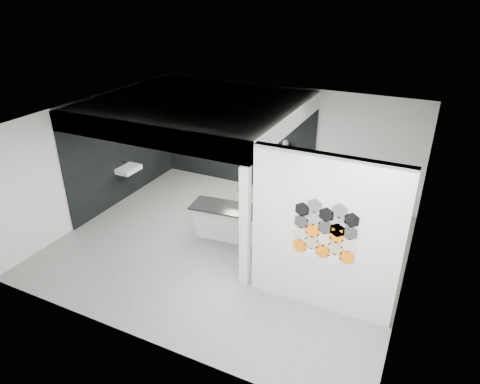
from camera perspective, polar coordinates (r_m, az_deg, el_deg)
The scene contains 17 objects.
floor at distance 9.24m, azimuth -1.37°, elevation -7.06°, with size 7.00×6.00×0.01m, color slate.
partition_panel at distance 7.04m, azimuth 11.13°, elevation -5.74°, with size 2.45×0.15×2.80m, color silver.
bay_clad_back at distance 11.63m, azimuth -0.52°, elevation 6.71°, with size 4.40×0.04×2.35m, color black.
bay_clad_left at distance 11.23m, azimuth -15.10°, elevation 5.05°, with size 0.04×4.00×2.35m, color black.
bulkhead at distance 9.57m, azimuth -5.85°, elevation 10.86°, with size 4.40×4.00×0.40m, color silver.
corner_column at distance 7.55m, azimuth 0.65°, elevation -4.83°, with size 0.16×0.16×2.35m, color silver.
fascia_beam at distance 8.07m, azimuth -12.93°, elevation 7.38°, with size 4.40×0.16×0.40m, color silver.
wall_basin at distance 11.07m, azimuth -14.64°, elevation 2.97°, with size 0.40×0.60×0.12m, color silver.
display_shelf at distance 11.46m, azimuth -0.31°, elevation 7.07°, with size 3.00×0.15×0.04m, color black.
kitchen_island at distance 9.31m, azimuth -1.77°, elevation -3.84°, with size 1.54×0.82×1.19m.
stockpot at distance 12.05m, azimuth -6.15°, elevation 8.43°, with size 0.21×0.21×0.18m, color black.
kettle at distance 11.14m, azimuth 3.19°, elevation 6.97°, with size 0.18×0.18×0.15m, color black.
glass_bowl at distance 10.94m, azimuth 6.10°, elevation 6.40°, with size 0.16×0.16×0.11m, color gray.
glass_vase at distance 10.94m, azimuth 6.11°, elevation 6.47°, with size 0.10×0.10×0.15m, color gray.
bottle_dark at distance 11.65m, azimuth -2.65°, elevation 7.89°, with size 0.06×0.06×0.16m, color black.
utensil_cup at distance 11.68m, azimuth -2.78°, elevation 7.80°, with size 0.09×0.09×0.11m, color black.
hex_tile_cluster at distance 6.91m, azimuth 11.28°, elevation -5.40°, with size 1.04×0.02×1.16m.
Camera 1 is at (3.54, -6.86, 5.08)m, focal length 32.00 mm.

